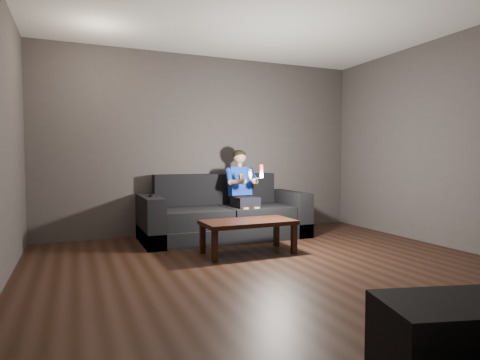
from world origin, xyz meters
name	(u,v)px	position (x,y,z in m)	size (l,w,h in m)	color
floor	(286,274)	(0.00, 0.00, 0.00)	(5.00, 5.00, 0.00)	black
back_wall	(207,145)	(0.00, 2.50, 1.35)	(5.00, 0.04, 2.70)	#413A38
right_wall	(469,141)	(2.50, 0.00, 1.35)	(0.04, 5.00, 2.70)	#413A38
sofa	(224,217)	(0.07, 1.97, 0.30)	(2.35, 1.01, 0.91)	black
child	(242,185)	(0.34, 1.91, 0.76)	(0.47, 0.57, 1.15)	black
wii_remote_red	(261,171)	(0.43, 1.46, 0.97)	(0.06, 0.08, 0.18)	red
nunchuk_white	(250,174)	(0.26, 1.47, 0.93)	(0.06, 0.09, 0.15)	silver
wii_remote_black	(151,195)	(-0.99, 1.89, 0.65)	(0.07, 0.14, 0.03)	black
coffee_table	(248,225)	(0.00, 0.94, 0.35)	(1.11, 0.57, 0.40)	black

